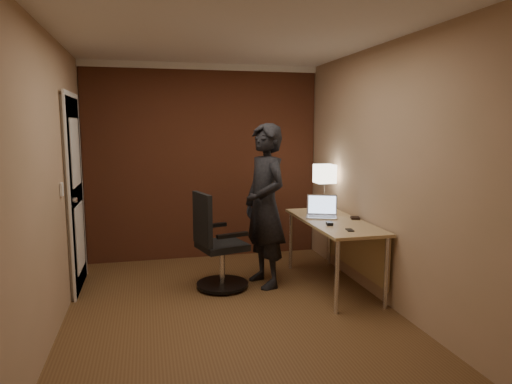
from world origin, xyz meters
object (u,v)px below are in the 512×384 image
(person, at_px, (265,206))
(phone, at_px, (350,230))
(laptop, at_px, (322,211))
(desk_lamp, at_px, (325,174))
(mouse, at_px, (330,223))
(wallet, at_px, (355,218))
(office_chair, at_px, (216,248))
(desk, at_px, (340,231))

(person, bearing_deg, phone, 26.66)
(laptop, bearing_deg, person, 178.04)
(desk_lamp, distance_m, mouse, 1.01)
(desk_lamp, height_order, person, person)
(laptop, height_order, wallet, laptop)
(laptop, bearing_deg, wallet, -34.32)
(laptop, xyz_separation_m, mouse, (-0.08, -0.43, -0.05))
(wallet, height_order, office_chair, office_chair)
(desk, xyz_separation_m, wallet, (0.18, -0.00, 0.14))
(desk_lamp, height_order, wallet, desk_lamp)
(office_chair, xyz_separation_m, person, (0.53, 0.02, 0.42))
(desk_lamp, relative_size, laptop, 1.33)
(desk_lamp, distance_m, person, 0.99)
(phone, xyz_separation_m, wallet, (0.29, 0.49, 0.01))
(desk, distance_m, mouse, 0.34)
(phone, relative_size, office_chair, 0.11)
(wallet, relative_size, office_chair, 0.11)
(desk, xyz_separation_m, person, (-0.77, 0.23, 0.27))
(laptop, xyz_separation_m, office_chair, (-1.17, 0.00, -0.34))
(desk, bearing_deg, laptop, 121.39)
(office_chair, bearing_deg, wallet, -8.15)
(desk_lamp, xyz_separation_m, person, (-0.85, -0.43, -0.27))
(desk, bearing_deg, wallet, -0.15)
(mouse, bearing_deg, desk_lamp, 84.21)
(laptop, relative_size, phone, 3.50)
(laptop, xyz_separation_m, phone, (0.01, -0.70, -0.06))
(mouse, height_order, person, person)
(desk, xyz_separation_m, office_chair, (-1.30, 0.21, -0.15))
(phone, distance_m, office_chair, 1.40)
(mouse, xyz_separation_m, person, (-0.56, 0.45, 0.13))
(office_chair, bearing_deg, phone, -30.78)
(office_chair, bearing_deg, mouse, -21.61)
(mouse, distance_m, office_chair, 1.21)
(desk_lamp, xyz_separation_m, phone, (-0.20, -1.15, -0.41))
(desk, distance_m, laptop, 0.31)
(desk_lamp, xyz_separation_m, mouse, (-0.29, -0.88, -0.40))
(mouse, distance_m, person, 0.73)
(desk, height_order, phone, phone)
(desk_lamp, xyz_separation_m, wallet, (0.09, -0.66, -0.41))
(phone, height_order, wallet, wallet)
(desk_lamp, distance_m, phone, 1.24)
(laptop, relative_size, person, 0.23)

